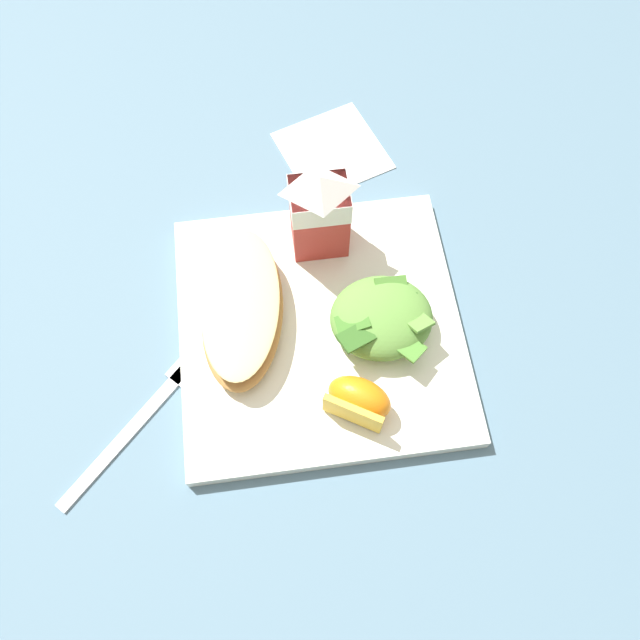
# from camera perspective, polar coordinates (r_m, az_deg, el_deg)

# --- Properties ---
(ground) EXTENTS (3.00, 3.00, 0.00)m
(ground) POSITION_cam_1_polar(r_m,az_deg,el_deg) (0.65, -0.00, -0.97)
(ground) COLOR slate
(white_plate) EXTENTS (0.28, 0.28, 0.02)m
(white_plate) POSITION_cam_1_polar(r_m,az_deg,el_deg) (0.64, -0.00, -0.68)
(white_plate) COLOR white
(white_plate) RESTS_ON ground
(cheesy_pizza_bread) EXTENTS (0.10, 0.18, 0.04)m
(cheesy_pizza_bread) POSITION_cam_1_polar(r_m,az_deg,el_deg) (0.63, -6.98, 1.03)
(cheesy_pizza_bread) COLOR #B77F42
(cheesy_pizza_bread) RESTS_ON white_plate
(green_salad_pile) EXTENTS (0.10, 0.10, 0.04)m
(green_salad_pile) POSITION_cam_1_polar(r_m,az_deg,el_deg) (0.62, 5.52, 0.22)
(green_salad_pile) COLOR #5B8E3D
(green_salad_pile) RESTS_ON white_plate
(milk_carton) EXTENTS (0.06, 0.04, 0.11)m
(milk_carton) POSITION_cam_1_polar(r_m,az_deg,el_deg) (0.63, -0.06, 9.88)
(milk_carton) COLOR #B7332D
(milk_carton) RESTS_ON white_plate
(orange_wedge_front) EXTENTS (0.07, 0.06, 0.04)m
(orange_wedge_front) POSITION_cam_1_polar(r_m,az_deg,el_deg) (0.59, 3.47, -7.12)
(orange_wedge_front) COLOR orange
(orange_wedge_front) RESTS_ON white_plate
(paper_napkin) EXTENTS (0.14, 0.14, 0.00)m
(paper_napkin) POSITION_cam_1_polar(r_m,az_deg,el_deg) (0.77, 1.10, 14.94)
(paper_napkin) COLOR white
(paper_napkin) RESTS_ON ground
(metal_fork) EXTENTS (0.14, 0.15, 0.01)m
(metal_fork) POSITION_cam_1_polar(r_m,az_deg,el_deg) (0.64, -15.45, -8.13)
(metal_fork) COLOR silver
(metal_fork) RESTS_ON ground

